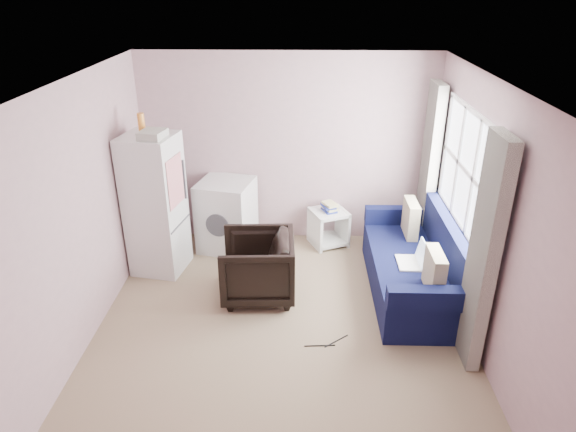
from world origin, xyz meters
The scene contains 8 objects.
room centered at (0.02, 0.01, 1.25)m, with size 3.84×4.24×2.54m.
armchair centered at (-0.29, 0.60, 0.41)m, with size 0.79×0.74×0.81m, color black.
fridge centered at (-1.54, 1.18, 0.86)m, with size 0.69×0.68×1.93m.
washing_machine centered at (-0.79, 1.75, 0.49)m, with size 0.78×0.78×0.93m.
side_table centered at (0.56, 1.86, 0.28)m, with size 0.58×0.58×0.60m.
sofa centered at (1.53, 0.72, 0.33)m, with size 0.92×2.02×0.90m.
window_dressing centered at (1.78, 0.70, 1.11)m, with size 0.17×2.62×2.18m.
floor_cables centered at (0.47, -0.24, 0.01)m, with size 0.44×0.20×0.01m.
Camera 1 is at (0.19, -4.32, 3.31)m, focal length 32.00 mm.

